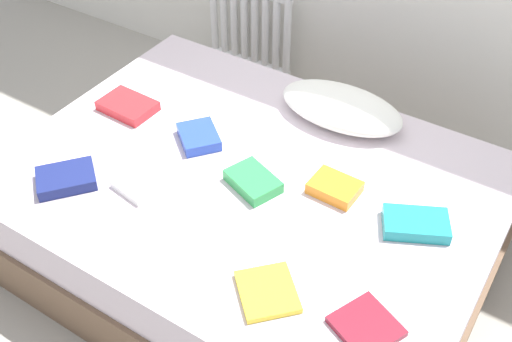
{
  "coord_description": "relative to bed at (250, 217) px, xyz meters",
  "views": [
    {
      "loc": [
        1.01,
        -1.54,
        2.18
      ],
      "look_at": [
        0.0,
        0.05,
        0.48
      ],
      "focal_mm": 42.73,
      "sensor_mm": 36.0,
      "label": 1
    }
  ],
  "objects": [
    {
      "name": "textbook_maroon",
      "position": [
        0.71,
        -0.42,
        0.26
      ],
      "size": [
        0.25,
        0.25,
        0.02
      ],
      "primitive_type": "cube",
      "rotation": [
        0.0,
        0.0,
        -0.42
      ],
      "color": "maroon",
      "rests_on": "bed"
    },
    {
      "name": "textbook_green",
      "position": [
        0.05,
        -0.05,
        0.28
      ],
      "size": [
        0.25,
        0.21,
        0.05
      ],
      "primitive_type": "cube",
      "rotation": [
        0.0,
        0.0,
        -0.36
      ],
      "color": "green",
      "rests_on": "bed"
    },
    {
      "name": "textbook_navy",
      "position": [
        -0.59,
        -0.44,
        0.28
      ],
      "size": [
        0.27,
        0.28,
        0.05
      ],
      "primitive_type": "cube",
      "rotation": [
        0.0,
        0.0,
        0.88
      ],
      "color": "navy",
      "rests_on": "bed"
    },
    {
      "name": "textbook_white",
      "position": [
        -0.33,
        -0.28,
        0.27
      ],
      "size": [
        0.2,
        0.21,
        0.03
      ],
      "primitive_type": "cube",
      "rotation": [
        0.0,
        0.0,
        -0.16
      ],
      "color": "white",
      "rests_on": "bed"
    },
    {
      "name": "ground_plane",
      "position": [
        0.0,
        0.0,
        -0.25
      ],
      "size": [
        8.0,
        8.0,
        0.0
      ],
      "primitive_type": "plane",
      "color": "#9E998E"
    },
    {
      "name": "textbook_orange",
      "position": [
        0.34,
        0.09,
        0.28
      ],
      "size": [
        0.19,
        0.15,
        0.05
      ],
      "primitive_type": "cube",
      "rotation": [
        0.0,
        0.0,
        -0.03
      ],
      "color": "orange",
      "rests_on": "bed"
    },
    {
      "name": "textbook_teal",
      "position": [
        0.68,
        0.08,
        0.28
      ],
      "size": [
        0.28,
        0.24,
        0.05
      ],
      "primitive_type": "cube",
      "rotation": [
        0.0,
        0.0,
        0.46
      ],
      "color": "teal",
      "rests_on": "bed"
    },
    {
      "name": "textbook_red",
      "position": [
        -0.72,
        0.07,
        0.28
      ],
      "size": [
        0.25,
        0.18,
        0.05
      ],
      "primitive_type": "cube",
      "rotation": [
        0.0,
        0.0,
        -0.04
      ],
      "color": "red",
      "rests_on": "bed"
    },
    {
      "name": "bed",
      "position": [
        0.0,
        0.0,
        0.0
      ],
      "size": [
        2.0,
        1.5,
        0.5
      ],
      "color": "brown",
      "rests_on": "ground"
    },
    {
      "name": "radiator",
      "position": [
        -0.78,
        1.2,
        0.14
      ],
      "size": [
        0.56,
        0.04,
        0.52
      ],
      "color": "white",
      "rests_on": "ground"
    },
    {
      "name": "pillow",
      "position": [
        0.14,
        0.54,
        0.32
      ],
      "size": [
        0.58,
        0.32,
        0.13
      ],
      "primitive_type": "ellipsoid",
      "color": "white",
      "rests_on": "bed"
    },
    {
      "name": "textbook_yellow",
      "position": [
        0.38,
        -0.47,
        0.27
      ],
      "size": [
        0.28,
        0.28,
        0.02
      ],
      "primitive_type": "cube",
      "rotation": [
        0.0,
        0.0,
        -0.77
      ],
      "color": "yellow",
      "rests_on": "bed"
    },
    {
      "name": "textbook_blue",
      "position": [
        -0.3,
        0.06,
        0.28
      ],
      "size": [
        0.25,
        0.24,
        0.05
      ],
      "primitive_type": "cube",
      "rotation": [
        0.0,
        0.0,
        -0.68
      ],
      "color": "#2847B7",
      "rests_on": "bed"
    }
  ]
}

